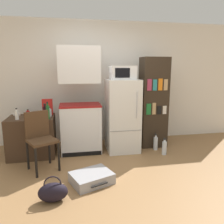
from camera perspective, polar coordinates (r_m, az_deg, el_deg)
The scene contains 19 objects.
ground_plane at distance 3.28m, azimuth 1.26°, elevation -18.03°, with size 24.00×24.00×0.00m, color olive.
wall_back at distance 4.87m, azimuth -1.20°, elevation 7.67°, with size 6.40×0.10×2.60m.
side_table at distance 4.34m, azimuth -20.14°, elevation -6.01°, with size 0.82×0.63×0.74m.
kitchen_hutch at distance 4.20m, azimuth -8.32°, elevation 1.73°, with size 0.77×0.54×2.00m.
refrigerator at distance 4.29m, azimuth 2.68°, elevation -0.89°, with size 0.61×0.66×1.40m.
microwave at distance 4.19m, azimuth 2.78°, elevation 10.23°, with size 0.47×0.36×0.25m.
bookshelf at distance 4.57m, azimuth 10.73°, elevation 2.40°, with size 0.53×0.39×1.83m.
bottle_wine_dark at distance 4.07m, azimuth -17.09°, elevation 0.00°, with size 0.08×0.08×0.26m.
bottle_clear_short at distance 4.16m, azimuth -16.06°, elevation -0.14°, with size 0.08×0.08×0.18m.
bottle_ketchup_red at distance 4.19m, azimuth -21.09°, elevation -0.54°, with size 0.06×0.06×0.15m.
bottle_milk_white at distance 4.11m, azimuth -23.62°, elevation -0.68°, with size 0.06×0.06×0.20m.
bottle_green_tall at distance 3.97m, azimuth -16.45°, elevation 0.05°, with size 0.06×0.06×0.30m.
bowl at distance 4.50m, azimuth -23.58°, elevation -0.57°, with size 0.13×0.13×0.04m.
cereal_box at distance 4.34m, azimuth -16.50°, elevation 1.29°, with size 0.19×0.07×0.30m.
chair at distance 3.68m, azimuth -18.35°, elevation -5.73°, with size 0.54×0.54×0.94m.
suitcase_large_flat at distance 3.27m, azimuth -5.33°, elevation -16.75°, with size 0.67×0.60×0.15m.
handbag at distance 2.93m, azimuth -15.16°, elevation -19.53°, with size 0.36×0.20×0.33m.
water_bottle_front at distance 4.30m, azimuth 13.51°, elevation -9.04°, with size 0.09×0.09×0.32m.
water_bottle_middle at distance 4.50m, azimuth 11.32°, elevation -7.94°, with size 0.09×0.09×0.33m.
Camera 1 is at (-0.59, -2.80, 1.61)m, focal length 35.00 mm.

